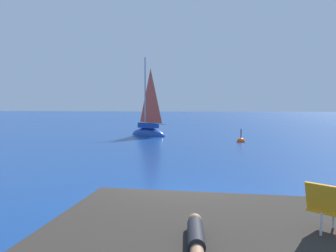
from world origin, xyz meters
The scene contains 7 objects.
ground_plane centered at (0.00, 0.00, 0.00)m, with size 160.00×160.00×0.00m, color navy.
shore_ledge centered at (1.27, -3.54, 0.33)m, with size 6.50×4.06×0.65m, color #2D2823.
boulder_inland centered at (-1.04, -1.08, 0.00)m, with size 1.13×0.90×0.62m, color #282423.
sailboat_near centered at (-3.39, 17.69, 0.36)m, with size 3.44×3.11×6.61m.
person_sunbather centered at (0.46, -4.44, 0.77)m, with size 0.27×1.76×0.25m.
beach_chair centered at (2.42, -3.76, 1.10)m, with size 0.75×0.76×0.80m.
marker_buoy centered at (3.23, 13.95, 0.01)m, with size 0.56×0.56×1.13m.
Camera 1 is at (0.49, -9.22, 2.68)m, focal length 37.77 mm.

